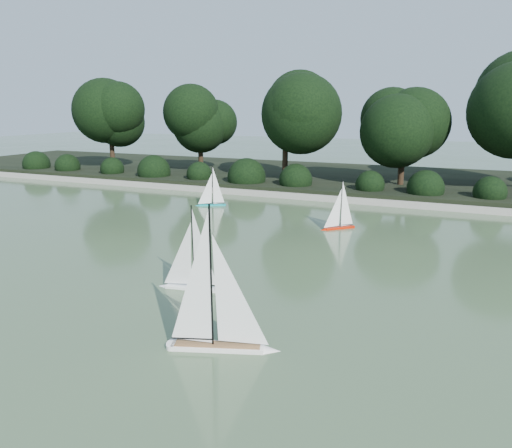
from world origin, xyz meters
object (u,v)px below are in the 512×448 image
(sailboat_white_a, at_px, (187,275))
(sailboat_teal, at_px, (209,199))
(sailboat_orange, at_px, (337,221))
(sailboat_white_b, at_px, (226,327))

(sailboat_white_a, distance_m, sailboat_teal, 6.97)
(sailboat_white_a, xyz_separation_m, sailboat_orange, (1.17, 4.95, -0.03))
(sailboat_white_b, xyz_separation_m, sailboat_orange, (-0.36, 6.55, -0.10))
(sailboat_white_a, height_order, sailboat_orange, sailboat_white_a)
(sailboat_white_b, xyz_separation_m, sailboat_teal, (-4.58, 7.87, -0.10))
(sailboat_white_b, relative_size, sailboat_teal, 1.51)
(sailboat_white_a, relative_size, sailboat_teal, 1.16)
(sailboat_white_a, xyz_separation_m, sailboat_teal, (-3.06, 6.27, -0.03))
(sailboat_orange, distance_m, sailboat_teal, 4.43)
(sailboat_orange, height_order, sailboat_teal, sailboat_orange)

